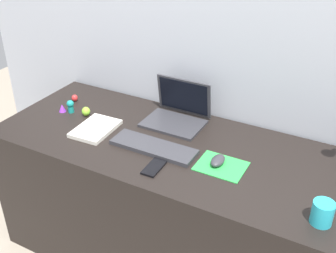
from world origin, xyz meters
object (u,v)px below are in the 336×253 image
(toy_figurine_red, at_px, (75,98))
(toy_figurine_lime, at_px, (86,111))
(cell_phone, at_px, (154,167))
(coffee_mug, at_px, (322,213))
(keyboard, at_px, (154,147))
(toy_figurine_purple, at_px, (62,108))
(toy_figurine_teal, at_px, (70,106))
(mouse, at_px, (218,160))
(notebook_pad, at_px, (96,129))
(laptop, at_px, (178,111))

(toy_figurine_red, bearing_deg, toy_figurine_lime, -33.03)
(cell_phone, height_order, coffee_mug, coffee_mug)
(keyboard, height_order, coffee_mug, coffee_mug)
(coffee_mug, bearing_deg, toy_figurine_purple, 171.00)
(toy_figurine_teal, xyz_separation_m, toy_figurine_purple, (-0.05, -0.02, -0.02))
(mouse, xyz_separation_m, notebook_pad, (-0.65, -0.02, -0.01))
(mouse, relative_size, toy_figurine_red, 2.53)
(notebook_pad, relative_size, toy_figurine_lime, 4.89)
(cell_phone, bearing_deg, coffee_mug, -1.68)
(notebook_pad, distance_m, coffee_mug, 1.13)
(cell_phone, xyz_separation_m, toy_figurine_lime, (-0.56, 0.24, 0.02))
(toy_figurine_purple, bearing_deg, toy_figurine_lime, 9.74)
(toy_figurine_teal, bearing_deg, mouse, -4.95)
(mouse, bearing_deg, notebook_pad, -178.52)
(keyboard, relative_size, toy_figurine_lime, 8.36)
(cell_phone, relative_size, toy_figurine_teal, 1.83)
(notebook_pad, xyz_separation_m, toy_figurine_purple, (-0.28, 0.08, 0.01))
(coffee_mug, xyz_separation_m, toy_figurine_red, (-1.42, 0.35, -0.03))
(laptop, xyz_separation_m, toy_figurine_purple, (-0.60, -0.21, -0.03))
(toy_figurine_teal, bearing_deg, toy_figurine_purple, -161.25)
(cell_phone, height_order, toy_figurine_teal, toy_figurine_teal)
(coffee_mug, bearing_deg, toy_figurine_lime, 168.93)
(toy_figurine_lime, bearing_deg, cell_phone, -23.65)
(laptop, distance_m, toy_figurine_teal, 0.58)
(toy_figurine_teal, height_order, toy_figurine_red, toy_figurine_teal)
(laptop, bearing_deg, toy_figurine_teal, -160.64)
(coffee_mug, bearing_deg, notebook_pad, 172.67)
(notebook_pad, distance_m, toy_figurine_purple, 0.29)
(mouse, height_order, notebook_pad, mouse)
(laptop, relative_size, coffee_mug, 3.29)
(laptop, distance_m, toy_figurine_lime, 0.49)
(mouse, xyz_separation_m, toy_figurine_lime, (-0.79, 0.09, 0.00))
(toy_figurine_red, distance_m, toy_figurine_lime, 0.20)
(toy_figurine_red, bearing_deg, mouse, -11.41)
(toy_figurine_red, bearing_deg, laptop, 7.09)
(toy_figurine_teal, bearing_deg, keyboard, -10.06)
(mouse, height_order, cell_phone, mouse)
(toy_figurine_teal, distance_m, toy_figurine_lime, 0.10)
(laptop, relative_size, toy_figurine_lime, 6.12)
(cell_phone, bearing_deg, toy_figurine_purple, 161.00)
(laptop, distance_m, cell_phone, 0.44)
(laptop, height_order, notebook_pad, laptop)
(mouse, relative_size, toy_figurine_lime, 1.96)
(cell_phone, height_order, toy_figurine_purple, toy_figurine_purple)
(mouse, bearing_deg, cell_phone, -145.41)
(laptop, bearing_deg, cell_phone, -76.30)
(notebook_pad, height_order, toy_figurine_teal, toy_figurine_teal)
(mouse, bearing_deg, toy_figurine_lime, 173.83)
(laptop, height_order, cell_phone, laptop)
(notebook_pad, bearing_deg, cell_phone, -21.37)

